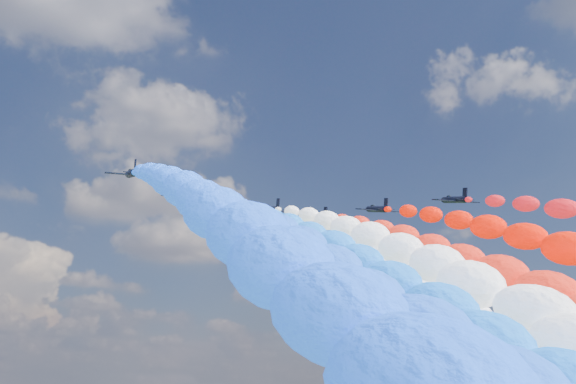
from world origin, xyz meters
name	(u,v)px	position (x,y,z in m)	size (l,w,h in m)	color
jet_0	(132,174)	(-30.91, -6.98, 94.46)	(8.68, 11.63, 2.56)	black
trail_0	(207,237)	(-30.91, -67.09, 72.59)	(6.92, 117.52, 48.47)	#1B57FF
jet_1	(185,196)	(-19.63, 5.38, 94.46)	(8.68, 11.63, 2.56)	black
trail_1	(286,265)	(-19.63, -54.73, 72.59)	(6.92, 117.52, 48.47)	blue
jet_2	(227,208)	(-9.96, 12.21, 94.46)	(8.68, 11.63, 2.56)	black
trail_2	(346,277)	(-9.96, -47.89, 72.59)	(6.92, 117.52, 48.47)	blue
jet_3	(271,209)	(-1.34, 10.81, 94.46)	(8.68, 11.63, 2.56)	black
trail_3	(417,279)	(-1.34, -49.30, 72.59)	(6.92, 117.52, 48.47)	white
jet_4	(260,224)	(0.57, 24.65, 94.46)	(8.68, 11.63, 2.56)	black
trail_4	(382,293)	(0.57, -35.46, 72.59)	(6.92, 117.52, 48.47)	white
jet_5	(318,217)	(9.93, 14.55, 94.46)	(8.68, 11.63, 2.56)	black
trail_5	(482,287)	(9.93, -45.56, 72.59)	(6.92, 117.52, 48.47)	red
jet_6	(377,209)	(18.60, 4.03, 94.46)	(8.68, 11.63, 2.56)	black
jet_7	(454,200)	(29.16, -7.68, 94.46)	(8.68, 11.63, 2.56)	black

